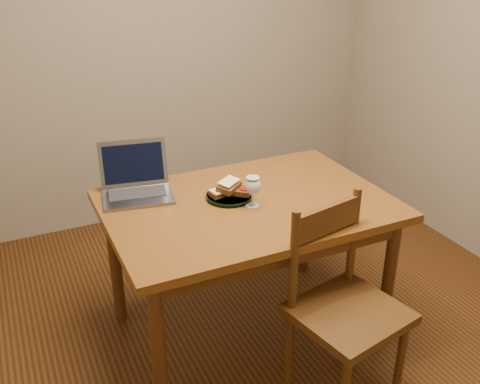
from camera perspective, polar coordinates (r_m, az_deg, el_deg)
name	(u,v)px	position (r m, az deg, el deg)	size (l,w,h in m)	color
floor	(265,340)	(2.83, 2.65, -15.47)	(3.20, 3.20, 0.02)	black
back_wall	(154,31)	(3.68, -9.14, 16.58)	(3.20, 0.02, 2.60)	gray
table	(248,218)	(2.51, 0.82, -2.80)	(1.30, 0.90, 0.74)	#55310E
chair	(345,300)	(2.29, 11.18, -11.19)	(0.50, 0.48, 0.46)	#3F220D
plate	(230,196)	(2.50, -1.12, -0.46)	(0.22, 0.22, 0.02)	black
sandwich_cheese	(221,192)	(2.49, -2.01, 0.02)	(0.11, 0.06, 0.03)	#381E0C
sandwich_tomato	(239,190)	(2.50, -0.14, 0.20)	(0.12, 0.07, 0.04)	#381E0C
sandwich_top	(229,185)	(2.49, -1.18, 0.72)	(0.13, 0.07, 0.04)	#381E0C
milk_glass	(253,192)	(2.40, 1.36, 0.04)	(0.08, 0.08, 0.15)	white
laptop	(136,181)	(2.59, -11.06, 1.20)	(0.37, 0.35, 0.23)	slate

